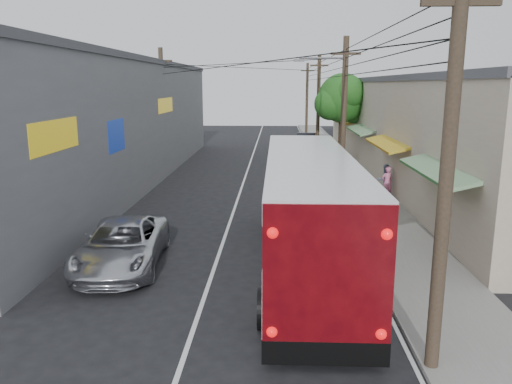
# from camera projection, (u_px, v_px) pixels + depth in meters

# --- Properties ---
(ground) EXTENTS (120.00, 120.00, 0.00)m
(ground) POSITION_uv_depth(u_px,v_px,m) (196.00, 321.00, 12.48)
(ground) COLOR black
(ground) RESTS_ON ground
(sidewalk) EXTENTS (3.00, 80.00, 0.12)m
(sidewalk) POSITION_uv_depth(u_px,v_px,m) (347.00, 176.00, 31.74)
(sidewalk) COLOR slate
(sidewalk) RESTS_ON ground
(building_right) EXTENTS (7.09, 40.00, 6.25)m
(building_right) POSITION_uv_depth(u_px,v_px,m) (413.00, 125.00, 32.86)
(building_right) COLOR beige
(building_right) RESTS_ON ground
(building_left) EXTENTS (7.20, 36.00, 7.25)m
(building_left) POSITION_uv_depth(u_px,v_px,m) (101.00, 121.00, 29.62)
(building_left) COLOR slate
(building_left) RESTS_ON ground
(utility_poles) EXTENTS (11.80, 45.28, 8.00)m
(utility_poles) POSITION_uv_depth(u_px,v_px,m) (295.00, 111.00, 31.33)
(utility_poles) COLOR #473828
(utility_poles) RESTS_ON ground
(street_tree) EXTENTS (4.40, 4.00, 6.60)m
(street_tree) POSITION_uv_depth(u_px,v_px,m) (343.00, 100.00, 36.62)
(street_tree) COLOR #3F2B19
(street_tree) RESTS_ON ground
(coach_bus) EXTENTS (2.91, 12.58, 3.62)m
(coach_bus) POSITION_uv_depth(u_px,v_px,m) (308.00, 209.00, 15.97)
(coach_bus) COLOR silver
(coach_bus) RESTS_ON ground
(jeepney) EXTENTS (2.88, 5.51, 1.48)m
(jeepney) POSITION_uv_depth(u_px,v_px,m) (122.00, 245.00, 16.02)
(jeepney) COLOR silver
(jeepney) RESTS_ON ground
(parked_suv) EXTENTS (2.11, 5.16, 1.50)m
(parked_suv) POSITION_uv_depth(u_px,v_px,m) (316.00, 174.00, 28.52)
(parked_suv) COLOR #A9AAB1
(parked_suv) RESTS_ON ground
(parked_car_mid) EXTENTS (1.99, 4.29, 1.42)m
(parked_car_mid) POSITION_uv_depth(u_px,v_px,m) (302.00, 157.00, 35.34)
(parked_car_mid) COLOR #26262B
(parked_car_mid) RESTS_ON ground
(parked_car_far) EXTENTS (2.16, 4.86, 1.55)m
(parked_car_far) POSITION_uv_depth(u_px,v_px,m) (306.00, 142.00, 44.22)
(parked_car_far) COLOR black
(parked_car_far) RESTS_ON ground
(pedestrian_near) EXTENTS (0.69, 0.55, 1.64)m
(pedestrian_near) POSITION_uv_depth(u_px,v_px,m) (387.00, 183.00, 25.12)
(pedestrian_near) COLOR pink
(pedestrian_near) RESTS_ON sidewalk
(pedestrian_far) EXTENTS (0.92, 0.79, 1.64)m
(pedestrian_far) POSITION_uv_depth(u_px,v_px,m) (385.00, 180.00, 25.80)
(pedestrian_far) COLOR #8394BF
(pedestrian_far) RESTS_ON sidewalk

